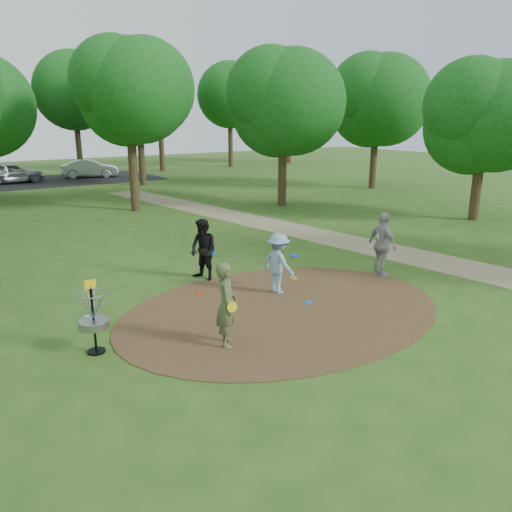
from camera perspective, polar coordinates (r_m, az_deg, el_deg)
ground at (r=12.34m, az=3.15°, el=-6.18°), size 100.00×100.00×0.00m
dirt_clearing at (r=12.33m, az=3.15°, el=-6.13°), size 8.40×8.40×0.02m
footpath at (r=18.04m, az=15.86°, el=0.35°), size 7.55×39.89×0.01m
parking_lot at (r=40.36m, az=-21.30°, el=8.08°), size 14.00×8.00×0.01m
player_observer_with_disc at (r=10.21m, az=-3.41°, el=-5.56°), size 0.69×0.78×1.78m
player_throwing_with_disc at (r=13.26m, az=2.57°, el=-0.85°), size 1.05×1.14×1.64m
player_walking_with_disc at (r=14.39m, az=-6.02°, el=0.69°), size 0.89×1.02×1.78m
player_waiting_with_disc at (r=15.07m, az=14.26°, el=1.26°), size 0.61×1.18×1.92m
disc_ground_cyan at (r=12.79m, az=-3.12°, el=-5.22°), size 0.22×0.22×0.02m
disc_ground_blue at (r=12.77m, az=6.02°, el=-5.32°), size 0.22×0.22×0.02m
disc_ground_red at (r=13.44m, az=-6.58°, el=-4.25°), size 0.22×0.22×0.02m
car_left at (r=39.80m, az=-26.29°, el=8.52°), size 4.56×2.38×1.48m
car_right at (r=41.41m, az=-18.46°, el=9.46°), size 4.43×2.58×1.38m
disc_ground_orange at (r=14.63m, az=4.29°, el=-2.53°), size 0.22×0.22×0.02m
disc_golf_basket at (r=10.39m, az=-18.15°, el=-6.07°), size 0.63×0.63×1.54m
tree_ring at (r=20.68m, az=-8.02°, el=17.33°), size 37.01×45.71×9.46m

